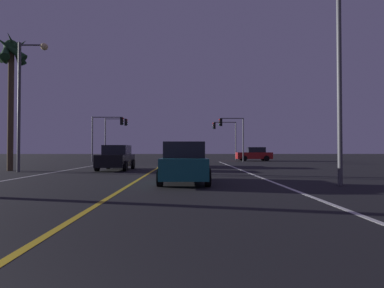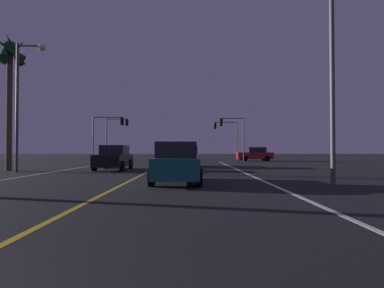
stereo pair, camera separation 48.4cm
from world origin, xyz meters
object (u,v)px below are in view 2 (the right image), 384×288
at_px(traffic_light_near_left, 109,128).
at_px(traffic_light_far_left, 118,129).
at_px(car_oncoming, 115,158).
at_px(palm_tree_left_mid, 11,62).
at_px(car_ahead_far, 188,157).
at_px(traffic_light_near_right, 232,129).
at_px(car_lead_same_lane, 178,163).
at_px(traffic_light_far_right, 226,132).
at_px(street_lamp_right_near, 321,51).
at_px(street_lamp_left_mid, 25,91).
at_px(car_crossing_side, 256,154).

bearing_deg(traffic_light_near_left, traffic_light_far_left, 93.87).
xyz_separation_m(car_oncoming, palm_tree_left_mid, (-6.76, -0.87, 6.40)).
distance_m(traffic_light_far_left, palm_tree_left_mid, 21.02).
bearing_deg(car_oncoming, car_ahead_far, 126.81).
bearing_deg(traffic_light_near_right, car_lead_same_lane, 76.92).
relative_size(car_lead_same_lane, car_ahead_far, 1.00).
distance_m(car_lead_same_lane, traffic_light_near_right, 23.32).
bearing_deg(car_oncoming, traffic_light_near_left, -163.07).
bearing_deg(palm_tree_left_mid, traffic_light_far_right, 51.24).
xyz_separation_m(car_lead_same_lane, traffic_light_far_left, (-9.49, 28.03, 3.31)).
xyz_separation_m(traffic_light_near_right, street_lamp_right_near, (0.33, -23.61, 1.40)).
distance_m(car_oncoming, traffic_light_far_left, 20.64).
bearing_deg(traffic_light_far_left, car_lead_same_lane, -71.29).
height_order(car_ahead_far, palm_tree_left_mid, palm_tree_left_mid).
relative_size(car_oncoming, traffic_light_far_left, 0.77).
bearing_deg(street_lamp_right_near, car_lead_same_lane, -10.95).
bearing_deg(street_lamp_left_mid, car_oncoming, 21.68).
xyz_separation_m(traffic_light_near_right, traffic_light_near_left, (-14.35, -0.00, 0.12)).
xyz_separation_m(car_ahead_far, street_lamp_right_near, (5.32, -13.04, 4.37)).
bearing_deg(traffic_light_near_right, street_lamp_right_near, 90.80).
relative_size(car_crossing_side, traffic_light_far_right, 0.84).
xyz_separation_m(traffic_light_near_left, street_lamp_right_near, (14.68, -23.61, 1.28)).
xyz_separation_m(car_crossing_side, car_ahead_far, (-8.18, -12.84, 0.00)).
relative_size(car_lead_same_lane, traffic_light_near_left, 0.82).
xyz_separation_m(car_ahead_far, palm_tree_left_mid, (-11.76, -4.62, 6.40)).
height_order(car_oncoming, traffic_light_near_right, traffic_light_near_right).
xyz_separation_m(car_oncoming, traffic_light_far_left, (-4.73, 19.82, 3.31)).
relative_size(traffic_light_near_right, traffic_light_far_left, 0.91).
bearing_deg(car_oncoming, street_lamp_right_near, 48.01).
height_order(street_lamp_right_near, palm_tree_left_mid, palm_tree_left_mid).
bearing_deg(traffic_light_far_right, traffic_light_far_left, -0.00).
height_order(car_ahead_far, traffic_light_near_left, traffic_light_near_left).
bearing_deg(car_ahead_far, car_lead_same_lane, 178.83).
bearing_deg(car_lead_same_lane, street_lamp_right_near, -100.95).
xyz_separation_m(car_ahead_far, traffic_light_far_right, (4.85, 16.07, 3.02)).
distance_m(car_lead_same_lane, street_lamp_right_near, 7.16).
bearing_deg(traffic_light_far_right, car_lead_same_lane, 79.70).
bearing_deg(traffic_light_near_right, car_ahead_far, 64.73).
relative_size(car_crossing_side, car_ahead_far, 1.00).
bearing_deg(traffic_light_far_right, street_lamp_left_mid, 55.53).
bearing_deg(traffic_light_near_left, palm_tree_left_mid, -98.97).
height_order(street_lamp_right_near, street_lamp_left_mid, street_lamp_right_near).
bearing_deg(car_lead_same_lane, street_lamp_left_mid, 58.14).
distance_m(traffic_light_far_right, traffic_light_far_left, 14.59).
bearing_deg(car_oncoming, traffic_light_near_right, 145.08).
height_order(car_lead_same_lane, palm_tree_left_mid, palm_tree_left_mid).
height_order(traffic_light_near_left, traffic_light_far_right, traffic_light_near_left).
bearing_deg(street_lamp_left_mid, traffic_light_near_left, 87.21).
bearing_deg(traffic_light_near_left, street_lamp_right_near, -58.12).
height_order(car_oncoming, street_lamp_left_mid, street_lamp_left_mid).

